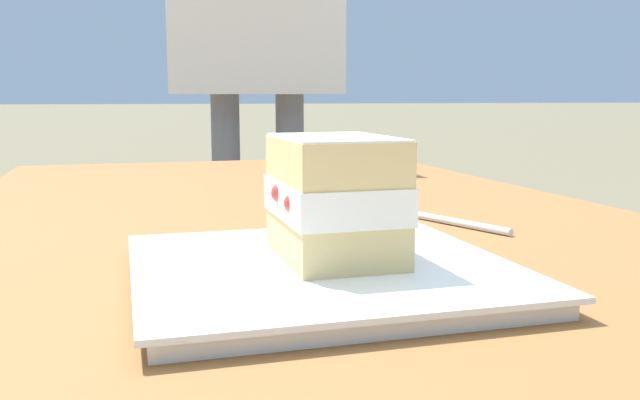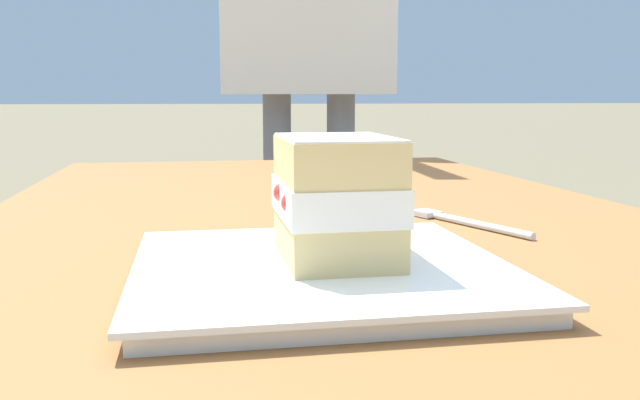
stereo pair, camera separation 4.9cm
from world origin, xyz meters
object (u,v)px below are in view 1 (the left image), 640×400
object	(u,v)px
dessert_plate	(320,272)
dessert_fork	(437,219)
cake_slice	(335,198)
patio_table	(331,324)

from	to	relation	value
dessert_plate	dessert_fork	size ratio (longest dim) A/B	1.63
dessert_fork	cake_slice	bearing A→B (deg)	-42.63
cake_slice	dessert_plate	bearing A→B (deg)	-60.11
dessert_plate	cake_slice	world-z (taller)	cake_slice
dessert_plate	dessert_fork	bearing A→B (deg)	136.41
cake_slice	dessert_fork	xyz separation A→B (m)	(-0.19, 0.18, -0.06)
dessert_fork	dessert_plate	bearing A→B (deg)	-43.59
cake_slice	dessert_fork	distance (m)	0.27
dessert_plate	cake_slice	size ratio (longest dim) A/B	2.27
patio_table	cake_slice	xyz separation A→B (m)	(0.14, -0.04, 0.15)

